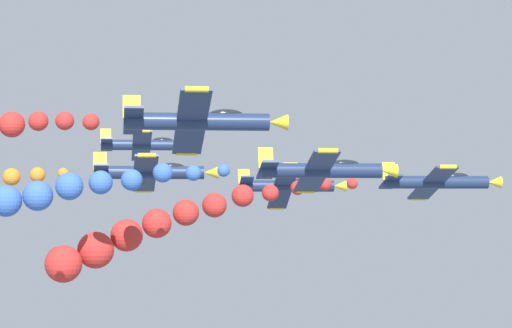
{
  "coord_description": "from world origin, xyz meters",
  "views": [
    {
      "loc": [
        91.31,
        -12.2,
        108.46
      ],
      "look_at": [
        0.0,
        0.0,
        111.25
      ],
      "focal_mm": 77.25,
      "sensor_mm": 36.0,
      "label": 1
    }
  ],
  "objects_px": {
    "airplane_right_inner": "(324,170)",
    "airplane_right_outer": "(147,145)",
    "airplane_left_inner": "(289,186)",
    "airplane_left_outer": "(152,172)",
    "airplane_lead": "(438,182)",
    "airplane_trailing": "(200,121)"
  },
  "relations": [
    {
      "from": "airplane_right_inner",
      "to": "airplane_left_outer",
      "type": "relative_size",
      "value": 1.0
    },
    {
      "from": "airplane_right_outer",
      "to": "airplane_trailing",
      "type": "distance_m",
      "value": 46.55
    },
    {
      "from": "airplane_lead",
      "to": "airplane_left_inner",
      "type": "xyz_separation_m",
      "value": [
        -12.72,
        -10.83,
        -0.21
      ]
    },
    {
      "from": "airplane_lead",
      "to": "airplane_right_inner",
      "type": "height_order",
      "value": "airplane_right_inner"
    },
    {
      "from": "airplane_lead",
      "to": "airplane_left_outer",
      "type": "height_order",
      "value": "airplane_left_outer"
    },
    {
      "from": "airplane_left_inner",
      "to": "airplane_left_outer",
      "type": "height_order",
      "value": "airplane_left_outer"
    },
    {
      "from": "airplane_left_inner",
      "to": "airplane_right_outer",
      "type": "xyz_separation_m",
      "value": [
        -11.47,
        -13.11,
        4.37
      ]
    },
    {
      "from": "airplane_right_outer",
      "to": "airplane_lead",
      "type": "bearing_deg",
      "value": 44.71
    },
    {
      "from": "airplane_left_inner",
      "to": "airplane_right_outer",
      "type": "distance_m",
      "value": 17.96
    },
    {
      "from": "airplane_right_outer",
      "to": "airplane_right_inner",
      "type": "bearing_deg",
      "value": 18.29
    },
    {
      "from": "airplane_lead",
      "to": "airplane_trailing",
      "type": "height_order",
      "value": "airplane_trailing"
    },
    {
      "from": "airplane_left_outer",
      "to": "airplane_trailing",
      "type": "distance_m",
      "value": 23.32
    },
    {
      "from": "airplane_lead",
      "to": "airplane_trailing",
      "type": "distance_m",
      "value": 31.66
    },
    {
      "from": "airplane_right_inner",
      "to": "airplane_right_outer",
      "type": "distance_m",
      "value": 37.61
    },
    {
      "from": "airplane_left_outer",
      "to": "airplane_right_inner",
      "type": "bearing_deg",
      "value": 45.06
    },
    {
      "from": "airplane_right_inner",
      "to": "airplane_trailing",
      "type": "xyz_separation_m",
      "value": [
        10.96,
        -10.0,
        2.77
      ]
    },
    {
      "from": "airplane_left_outer",
      "to": "airplane_right_outer",
      "type": "distance_m",
      "value": 23.69
    },
    {
      "from": "airplane_left_inner",
      "to": "airplane_right_inner",
      "type": "relative_size",
      "value": 1.0
    },
    {
      "from": "airplane_trailing",
      "to": "airplane_left_inner",
      "type": "bearing_deg",
      "value": 162.03
    },
    {
      "from": "airplane_left_inner",
      "to": "airplane_trailing",
      "type": "xyz_separation_m",
      "value": [
        35.04,
        -11.36,
        3.66
      ]
    },
    {
      "from": "airplane_lead",
      "to": "airplane_left_outer",
      "type": "relative_size",
      "value": 1.0
    },
    {
      "from": "airplane_right_inner",
      "to": "airplane_right_outer",
      "type": "relative_size",
      "value": 1.0
    }
  ]
}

